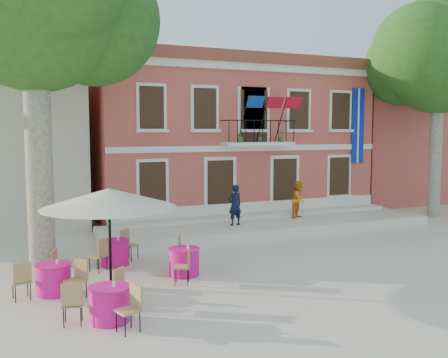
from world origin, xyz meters
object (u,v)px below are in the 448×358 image
plane_tree_west (34,3)px  cafe_table_3 (115,251)px  plane_tree_east (439,60)px  cafe_table_1 (184,261)px  pedestrian_navy (235,205)px  patio_umbrella (109,198)px  cafe_table_0 (109,302)px  cafe_table_2 (53,277)px  pedestrian_orange (299,199)px

plane_tree_west → cafe_table_3: size_ratio=6.10×
plane_tree_east → cafe_table_1: 16.13m
pedestrian_navy → plane_tree_east: bearing=169.1°
pedestrian_navy → cafe_table_3: pedestrian_navy is taller
patio_umbrella → cafe_table_3: bearing=76.4°
plane_tree_east → pedestrian_navy: 11.86m
cafe_table_0 → cafe_table_3: 4.60m
plane_tree_east → cafe_table_1: (-13.88, -4.47, -6.89)m
cafe_table_1 → pedestrian_navy: bearing=52.2°
plane_tree_west → cafe_table_3: plane_tree_west is taller
cafe_table_0 → cafe_table_1: (2.56, 2.65, -0.01)m
plane_tree_east → patio_umbrella: bearing=-163.7°
patio_umbrella → cafe_table_2: patio_umbrella is taller
plane_tree_west → patio_umbrella: 6.49m
plane_tree_west → plane_tree_east: 17.55m
pedestrian_orange → patio_umbrella: bearing=179.3°
pedestrian_orange → cafe_table_2: 12.00m
patio_umbrella → cafe_table_2: 2.37m
plane_tree_east → cafe_table_3: bearing=-170.4°
cafe_table_2 → patio_umbrella: bearing=2.9°
patio_umbrella → cafe_table_1: (2.09, 0.21, -1.91)m
cafe_table_3 → plane_tree_east: bearing=9.6°
patio_umbrella → pedestrian_navy: 7.86m
cafe_table_0 → cafe_table_2: same height
pedestrian_navy → cafe_table_3: 6.20m
plane_tree_east → cafe_table_0: 19.19m
cafe_table_3 → cafe_table_0: bearing=-102.2°
patio_umbrella → cafe_table_0: size_ratio=1.90×
pedestrian_navy → cafe_table_1: size_ratio=0.84×
plane_tree_west → cafe_table_0: (1.03, -5.60, -7.37)m
cafe_table_0 → cafe_table_1: bearing=46.0°
cafe_table_0 → plane_tree_east: bearing=23.4°
cafe_table_3 → cafe_table_1: bearing=-49.4°
plane_tree_east → cafe_table_3: size_ratio=5.68×
plane_tree_east → cafe_table_0: bearing=-156.6°
pedestrian_orange → cafe_table_1: pedestrian_orange is taller
cafe_table_2 → cafe_table_3: size_ratio=1.06×
plane_tree_east → cafe_table_1: plane_tree_east is taller
patio_umbrella → cafe_table_0: 3.13m
cafe_table_0 → pedestrian_orange: bearing=39.8°
cafe_table_1 → cafe_table_0: bearing=-134.0°
patio_umbrella → plane_tree_east: bearing=16.3°
plane_tree_west → pedestrian_navy: bearing=14.7°
pedestrian_orange → cafe_table_2: bearing=176.0°
pedestrian_orange → cafe_table_0: (-9.62, -8.02, -0.67)m
plane_tree_east → pedestrian_navy: (-10.10, 0.41, -6.20)m
plane_tree_west → plane_tree_east: (17.47, 1.52, -0.49)m
cafe_table_2 → pedestrian_orange: bearing=28.1°
cafe_table_2 → cafe_table_1: bearing=4.5°
plane_tree_east → pedestrian_navy: bearing=177.7°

